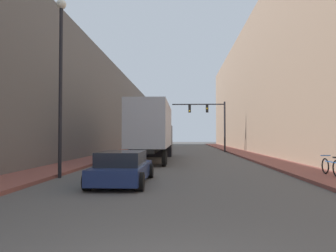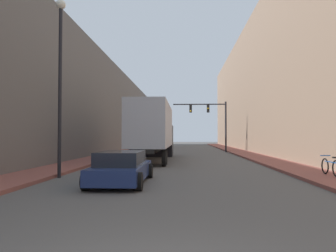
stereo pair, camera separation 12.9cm
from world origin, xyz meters
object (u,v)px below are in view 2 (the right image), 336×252
at_px(semi_truck, 154,130).
at_px(street_lamp, 60,66).
at_px(traffic_signal_gantry, 213,117).
at_px(parked_bicycle, 330,167).
at_px(sedan_car, 122,168).

xyz_separation_m(semi_truck, street_lamp, (-3.21, -10.92, 2.76)).
bearing_deg(street_lamp, semi_truck, 73.64).
relative_size(traffic_signal_gantry, street_lamp, 0.77).
height_order(semi_truck, traffic_signal_gantry, traffic_signal_gantry).
height_order(traffic_signal_gantry, parked_bicycle, traffic_signal_gantry).
relative_size(semi_truck, sedan_car, 2.72).
distance_m(semi_truck, traffic_signal_gantry, 14.26).
distance_m(traffic_signal_gantry, parked_bicycle, 24.10).
bearing_deg(sedan_car, semi_truck, 89.68).
distance_m(sedan_car, parked_bicycle, 9.05).
bearing_deg(street_lamp, traffic_signal_gantry, 69.59).
distance_m(semi_truck, street_lamp, 11.71).
xyz_separation_m(sedan_car, street_lamp, (-3.14, 1.57, 4.45)).
relative_size(semi_truck, parked_bicycle, 7.08).
height_order(semi_truck, sedan_car, semi_truck).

